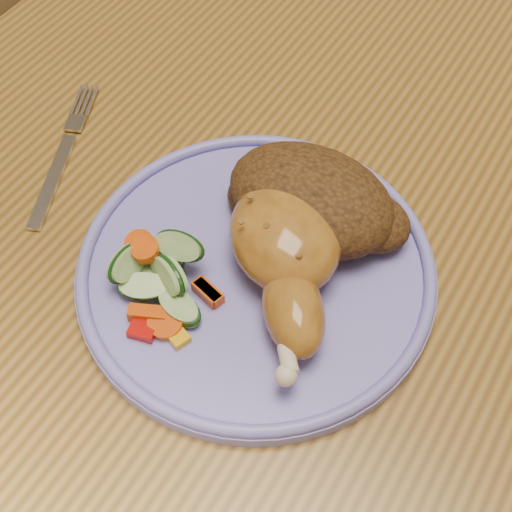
% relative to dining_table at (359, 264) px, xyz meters
% --- Properties ---
extents(ground, '(4.00, 4.00, 0.00)m').
position_rel_dining_table_xyz_m(ground, '(0.00, 0.00, -0.67)').
color(ground, brown).
rests_on(ground, ground).
extents(dining_table, '(0.90, 1.40, 0.75)m').
position_rel_dining_table_xyz_m(dining_table, '(0.00, 0.00, 0.00)').
color(dining_table, olive).
rests_on(dining_table, ground).
extents(plate, '(0.28, 0.28, 0.01)m').
position_rel_dining_table_xyz_m(plate, '(-0.05, -0.11, 0.09)').
color(plate, '#716DC8').
rests_on(plate, dining_table).
extents(plate_rim, '(0.28, 0.28, 0.01)m').
position_rel_dining_table_xyz_m(plate_rim, '(-0.05, -0.11, 0.10)').
color(plate_rim, '#716DC8').
rests_on(plate_rim, plate).
extents(chicken_leg, '(0.14, 0.17, 0.05)m').
position_rel_dining_table_xyz_m(chicken_leg, '(-0.02, -0.10, 0.12)').
color(chicken_leg, '#A16A21').
rests_on(chicken_leg, plate).
extents(rice_pilaf, '(0.15, 0.10, 0.06)m').
position_rel_dining_table_xyz_m(rice_pilaf, '(-0.03, -0.05, 0.12)').
color(rice_pilaf, '#4B2E12').
rests_on(rice_pilaf, plate).
extents(vegetable_pile, '(0.10, 0.09, 0.05)m').
position_rel_dining_table_xyz_m(vegetable_pile, '(-0.10, -0.16, 0.11)').
color(vegetable_pile, '#A50A05').
rests_on(vegetable_pile, plate).
extents(fork, '(0.07, 0.15, 0.00)m').
position_rel_dining_table_xyz_m(fork, '(-0.26, -0.09, 0.09)').
color(fork, silver).
rests_on(fork, dining_table).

